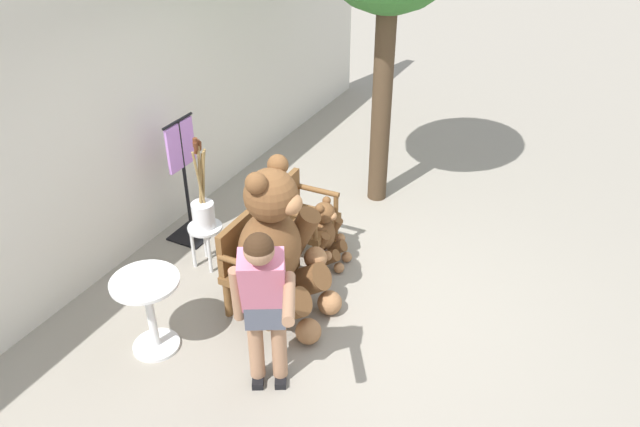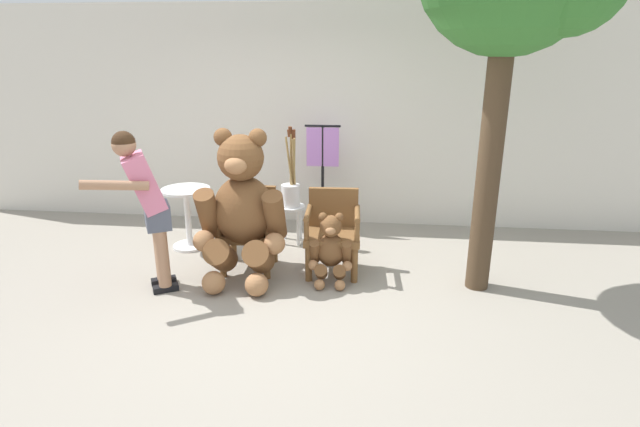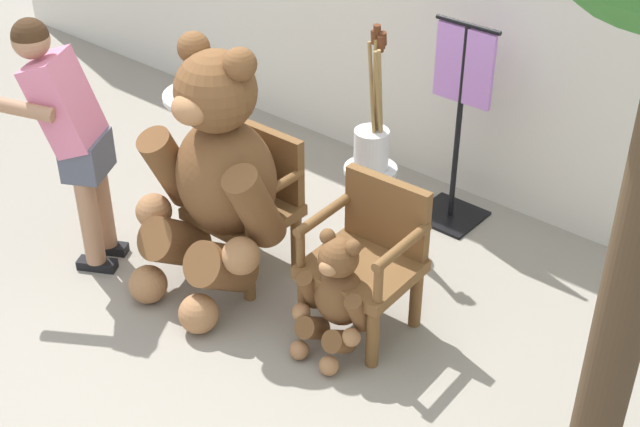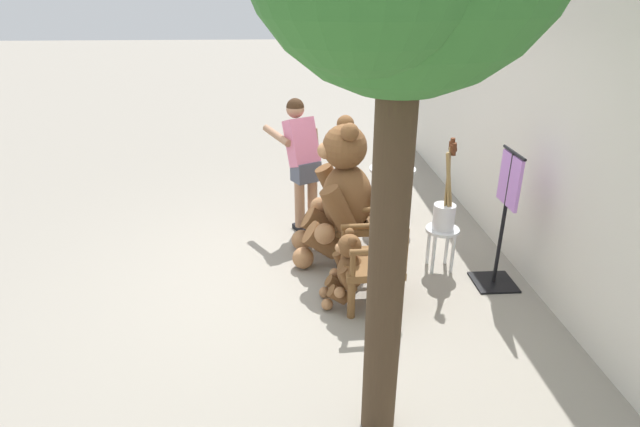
% 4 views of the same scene
% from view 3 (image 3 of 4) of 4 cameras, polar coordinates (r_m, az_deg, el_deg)
% --- Properties ---
extents(ground_plane, '(60.00, 60.00, 0.00)m').
position_cam_3_polar(ground_plane, '(4.91, -6.58, -8.99)').
color(ground_plane, gray).
extents(wooden_chair_left, '(0.57, 0.53, 0.86)m').
position_cam_3_polar(wooden_chair_left, '(5.31, -4.50, 0.92)').
color(wooden_chair_left, brown).
rests_on(wooden_chair_left, ground).
extents(wooden_chair_right, '(0.58, 0.54, 0.86)m').
position_cam_3_polar(wooden_chair_right, '(4.82, 3.10, -2.68)').
color(wooden_chair_right, brown).
rests_on(wooden_chair_right, ground).
extents(teddy_bear_large, '(0.92, 0.86, 1.53)m').
position_cam_3_polar(teddy_bear_large, '(5.00, -6.72, 2.45)').
color(teddy_bear_large, brown).
rests_on(teddy_bear_large, ground).
extents(teddy_bear_small, '(0.43, 0.42, 0.72)m').
position_cam_3_polar(teddy_bear_small, '(4.71, 1.01, -5.29)').
color(teddy_bear_small, brown).
rests_on(teddy_bear_small, ground).
extents(person_visitor, '(0.64, 0.70, 1.56)m').
position_cam_3_polar(person_visitor, '(5.29, -15.79, 5.33)').
color(person_visitor, black).
rests_on(person_visitor, ground).
extents(white_stool, '(0.34, 0.34, 0.46)m').
position_cam_3_polar(white_stool, '(5.68, 3.22, 2.04)').
color(white_stool, silver).
rests_on(white_stool, ground).
extents(brush_bucket, '(0.22, 0.22, 0.95)m').
position_cam_3_polar(brush_bucket, '(5.52, 3.37, 4.85)').
color(brush_bucket, white).
rests_on(brush_bucket, white_stool).
extents(round_side_table, '(0.56, 0.56, 0.72)m').
position_cam_3_polar(round_side_table, '(6.14, -7.23, 5.32)').
color(round_side_table, white).
rests_on(round_side_table, ground).
extents(clothing_display_stand, '(0.44, 0.40, 1.36)m').
position_cam_3_polar(clothing_display_stand, '(5.68, 8.89, 5.90)').
color(clothing_display_stand, black).
rests_on(clothing_display_stand, ground).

